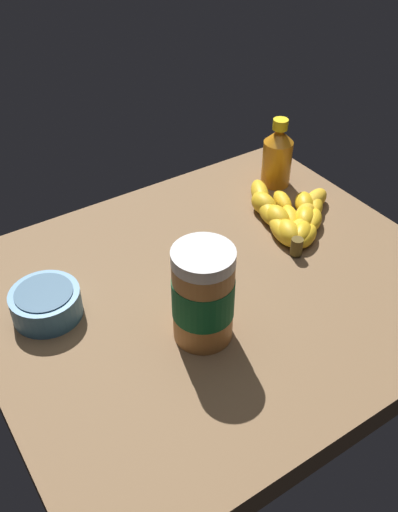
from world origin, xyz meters
TOP-DOWN VIEW (x-y plane):
  - ground_plane at (0.00, 0.00)cm, footprint 71.81×61.43cm
  - banana_bunch at (-19.94, -5.69)cm, footprint 17.63×21.69cm
  - peanut_butter_jar at (7.81, 7.73)cm, footprint 8.53×8.53cm
  - honey_bottle at (-26.42, -17.96)cm, footprint 5.67×5.67cm
  - small_bowl at (24.71, -7.98)cm, footprint 10.21×10.21cm

SIDE VIEW (x-z plane):
  - ground_plane at x=0.00cm, z-range -4.59..0.00cm
  - banana_bunch at x=-19.94cm, z-range -0.25..3.52cm
  - small_bowl at x=24.71cm, z-range 0.06..4.48cm
  - honey_bottle at x=-26.42cm, z-range -0.70..12.88cm
  - peanut_butter_jar at x=7.81cm, z-range -0.07..14.79cm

